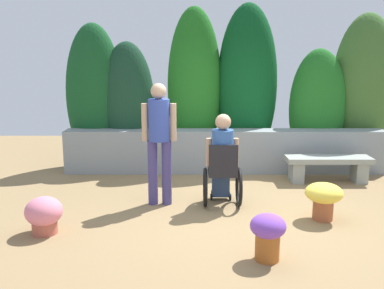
{
  "coord_description": "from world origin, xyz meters",
  "views": [
    {
      "loc": [
        -0.61,
        -5.58,
        2.08
      ],
      "look_at": [
        -0.62,
        0.53,
        0.85
      ],
      "focal_mm": 40.2,
      "sensor_mm": 36.0,
      "label": 1
    }
  ],
  "objects_px": {
    "person_standing_companion": "(160,136)",
    "person_in_wheelchair": "(223,163)",
    "stone_bench": "(329,166)",
    "flower_pot_red_accent": "(45,214)",
    "flower_pot_purple_near": "(269,233)",
    "flower_pot_terracotta_by_wall": "(325,197)"
  },
  "relations": [
    {
      "from": "flower_pot_purple_near",
      "to": "person_in_wheelchair",
      "type": "bearing_deg",
      "value": 101.9
    },
    {
      "from": "flower_pot_purple_near",
      "to": "flower_pot_terracotta_by_wall",
      "type": "height_order",
      "value": "flower_pot_purple_near"
    },
    {
      "from": "flower_pot_red_accent",
      "to": "person_in_wheelchair",
      "type": "bearing_deg",
      "value": 24.73
    },
    {
      "from": "flower_pot_terracotta_by_wall",
      "to": "flower_pot_red_accent",
      "type": "height_order",
      "value": "flower_pot_terracotta_by_wall"
    },
    {
      "from": "person_standing_companion",
      "to": "flower_pot_red_accent",
      "type": "relative_size",
      "value": 3.81
    },
    {
      "from": "flower_pot_purple_near",
      "to": "flower_pot_terracotta_by_wall",
      "type": "distance_m",
      "value": 1.47
    },
    {
      "from": "stone_bench",
      "to": "flower_pot_purple_near",
      "type": "relative_size",
      "value": 2.85
    },
    {
      "from": "stone_bench",
      "to": "flower_pot_purple_near",
      "type": "height_order",
      "value": "flower_pot_purple_near"
    },
    {
      "from": "person_standing_companion",
      "to": "flower_pot_terracotta_by_wall",
      "type": "relative_size",
      "value": 3.53
    },
    {
      "from": "flower_pot_purple_near",
      "to": "flower_pot_terracotta_by_wall",
      "type": "bearing_deg",
      "value": 51.1
    },
    {
      "from": "stone_bench",
      "to": "person_standing_companion",
      "type": "height_order",
      "value": "person_standing_companion"
    },
    {
      "from": "flower_pot_purple_near",
      "to": "flower_pot_red_accent",
      "type": "distance_m",
      "value": 2.66
    },
    {
      "from": "person_standing_companion",
      "to": "flower_pot_purple_near",
      "type": "relative_size",
      "value": 3.47
    },
    {
      "from": "stone_bench",
      "to": "person_in_wheelchair",
      "type": "xyz_separation_m",
      "value": [
        -1.89,
        -1.2,
        0.33
      ]
    },
    {
      "from": "person_in_wheelchair",
      "to": "person_standing_companion",
      "type": "xyz_separation_m",
      "value": [
        -0.89,
        0.06,
        0.39
      ]
    },
    {
      "from": "person_standing_companion",
      "to": "person_in_wheelchair",
      "type": "bearing_deg",
      "value": -11.37
    },
    {
      "from": "person_standing_companion",
      "to": "flower_pot_red_accent",
      "type": "bearing_deg",
      "value": -148.57
    },
    {
      "from": "stone_bench",
      "to": "flower_pot_red_accent",
      "type": "height_order",
      "value": "flower_pot_red_accent"
    },
    {
      "from": "flower_pot_red_accent",
      "to": "stone_bench",
      "type": "bearing_deg",
      "value": 28.36
    },
    {
      "from": "stone_bench",
      "to": "flower_pot_red_accent",
      "type": "relative_size",
      "value": 3.13
    },
    {
      "from": "stone_bench",
      "to": "flower_pot_purple_near",
      "type": "bearing_deg",
      "value": -120.28
    },
    {
      "from": "person_in_wheelchair",
      "to": "flower_pot_terracotta_by_wall",
      "type": "distance_m",
      "value": 1.44
    }
  ]
}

